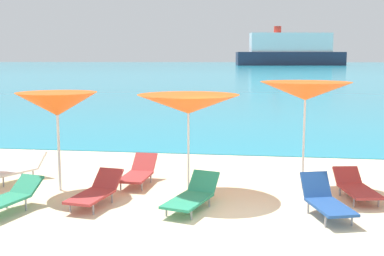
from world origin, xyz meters
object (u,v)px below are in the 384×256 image
Objects in this scene: lounge_chair_3 at (356,187)px; lounge_chair_4 at (192,195)px; lounge_chair_5 at (18,168)px; umbrella_3 at (305,91)px; lounge_chair_9 at (139,172)px; umbrella_2 at (188,104)px; lounge_chair_1 at (326,200)px; umbrella_1 at (57,104)px; cruise_ship at (290,51)px; lounge_chair_7 at (7,197)px; lounge_chair_8 at (96,191)px.

lounge_chair_3 is 3.44m from lounge_chair_4.
lounge_chair_5 reaches higher than lounge_chair_4.
umbrella_3 reaches higher than lounge_chair_9.
umbrella_3 is 2.28m from lounge_chair_3.
lounge_chair_4 is at bearing -171.39° from lounge_chair_3.
umbrella_2 reaches higher than lounge_chair_3.
umbrella_3 is at bearing 4.85° from lounge_chair_9.
lounge_chair_1 is at bearing 13.00° from lounge_chair_5.
cruise_ship is (16.71, 215.24, 4.58)m from umbrella_1.
lounge_chair_4 is (-2.48, 0.10, -0.04)m from lounge_chair_1.
lounge_chair_9 is (1.57, 0.76, -1.62)m from umbrella_1.
lounge_chair_7 is 217.64m from cruise_ship.
umbrella_2 reaches higher than lounge_chair_1.
umbrella_3 is 1.57× the size of lounge_chair_5.
cruise_ship reaches higher than umbrella_1.
lounge_chair_1 is at bearing 19.40° from lounge_chair_7.
lounge_chair_3 is 0.93× the size of lounge_chair_4.
lounge_chair_5 is at bearing 176.88° from lounge_chair_4.
lounge_chair_1 is 0.94× the size of lounge_chair_8.
lounge_chair_3 is at bearing 2.22° from umbrella_1.
lounge_chair_5 is (-4.40, 1.54, 0.03)m from lounge_chair_4.
lounge_chair_1 reaches higher than lounge_chair_5.
lounge_chair_1 reaches higher than lounge_chair_7.
umbrella_2 is at bearing 138.20° from lounge_chair_1.
cruise_ship is (13.90, 214.97, 4.57)m from umbrella_2.
umbrella_1 is 5.86m from lounge_chair_1.
cruise_ship is at bearing 86.95° from umbrella_3.
lounge_chair_8 reaches higher than lounge_chair_7.
lounge_chair_7 is 1.65m from lounge_chair_8.
lounge_chair_9 is (-4.74, 0.52, 0.02)m from lounge_chair_3.
umbrella_2 is at bearing -19.45° from lounge_chair_9.
lounge_chair_9 is at bearing 163.00° from lounge_chair_3.
umbrella_3 reaches higher than lounge_chair_4.
umbrella_3 is 6.45m from lounge_chair_7.
umbrella_3 is at bearing -102.72° from cruise_ship.
umbrella_1 is 2.83m from umbrella_2.
umbrella_3 reaches higher than lounge_chair_3.
lounge_chair_7 is 1.05× the size of lounge_chair_8.
lounge_chair_5 is (-6.88, 1.64, -0.01)m from lounge_chair_1.
lounge_chair_9 is (0.43, 1.68, -0.00)m from lounge_chair_8.
umbrella_3 is at bearing 55.53° from lounge_chair_4.
lounge_chair_9 is (-1.49, 1.66, 0.01)m from lounge_chair_4.
umbrella_3 reaches higher than lounge_chair_5.
cruise_ship is (15.14, 214.48, 6.20)m from lounge_chair_9.
lounge_chair_1 is 2.48m from lounge_chair_4.
lounge_chair_1 is 0.98× the size of lounge_chair_5.
umbrella_1 is 0.91× the size of umbrella_3.
lounge_chair_1 is at bearing -102.62° from cruise_ship.
umbrella_1 is at bearing -170.08° from umbrella_3.
umbrella_3 is 1.43× the size of lounge_chair_4.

